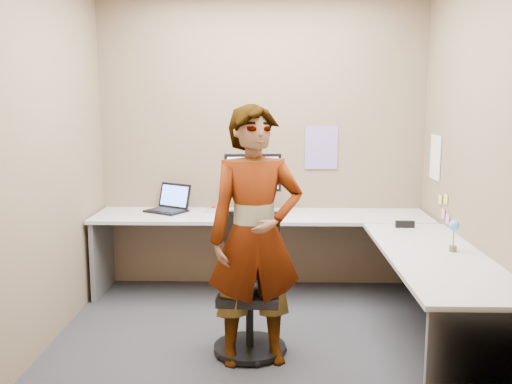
{
  "coord_description": "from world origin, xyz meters",
  "views": [
    {
      "loc": [
        0.08,
        -3.98,
        1.74
      ],
      "look_at": [
        -0.03,
        0.25,
        1.05
      ],
      "focal_mm": 40.0,
      "sensor_mm": 36.0,
      "label": 1
    }
  ],
  "objects_px": {
    "monitor": "(253,176)",
    "person": "(255,237)",
    "desk": "(315,247)",
    "office_chair": "(250,296)"
  },
  "relations": [
    {
      "from": "person",
      "to": "monitor",
      "type": "bearing_deg",
      "value": 80.77
    },
    {
      "from": "office_chair",
      "to": "desk",
      "type": "bearing_deg",
      "value": 53.4
    },
    {
      "from": "monitor",
      "to": "person",
      "type": "xyz_separation_m",
      "value": [
        0.06,
        -1.37,
        -0.22
      ]
    },
    {
      "from": "desk",
      "to": "person",
      "type": "bearing_deg",
      "value": -120.78
    },
    {
      "from": "desk",
      "to": "monitor",
      "type": "height_order",
      "value": "monitor"
    },
    {
      "from": "desk",
      "to": "office_chair",
      "type": "xyz_separation_m",
      "value": [
        -0.49,
        -0.58,
        -0.2
      ]
    },
    {
      "from": "desk",
      "to": "monitor",
      "type": "relative_size",
      "value": 5.94
    },
    {
      "from": "person",
      "to": "desk",
      "type": "bearing_deg",
      "value": 47.47
    },
    {
      "from": "monitor",
      "to": "office_chair",
      "type": "height_order",
      "value": "monitor"
    },
    {
      "from": "desk",
      "to": "monitor",
      "type": "xyz_separation_m",
      "value": [
        -0.51,
        0.61,
        0.48
      ]
    }
  ]
}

